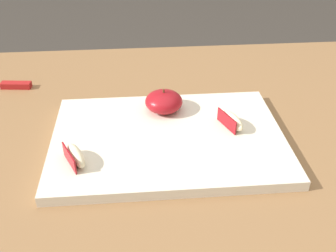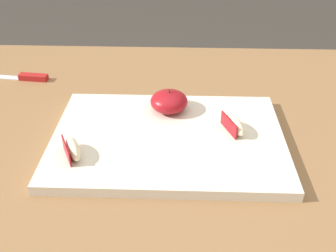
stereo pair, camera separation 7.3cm
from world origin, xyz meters
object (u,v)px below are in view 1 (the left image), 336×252
(cutting_board, at_px, (168,139))
(apple_wedge_near_knife, at_px, (231,120))
(paring_knife, at_px, (10,85))
(apple_wedge_left, at_px, (75,156))
(apple_half_skin_up, at_px, (164,101))

(cutting_board, height_order, apple_wedge_near_knife, apple_wedge_near_knife)
(paring_knife, bearing_deg, apple_wedge_left, -59.40)
(apple_half_skin_up, height_order, apple_wedge_near_knife, apple_half_skin_up)
(apple_wedge_left, bearing_deg, apple_wedge_near_knife, 16.96)
(apple_wedge_near_knife, xyz_separation_m, paring_knife, (-0.48, 0.23, -0.03))
(cutting_board, xyz_separation_m, apple_wedge_near_knife, (0.12, 0.02, 0.02))
(apple_wedge_left, relative_size, paring_knife, 0.42)
(cutting_board, height_order, apple_wedge_left, apple_wedge_left)
(apple_wedge_near_knife, distance_m, apple_wedge_left, 0.30)
(apple_half_skin_up, xyz_separation_m, apple_wedge_left, (-0.16, -0.16, -0.01))
(apple_half_skin_up, bearing_deg, apple_wedge_near_knife, -29.15)
(cutting_board, xyz_separation_m, apple_half_skin_up, (-0.00, 0.09, 0.03))
(apple_half_skin_up, height_order, apple_wedge_left, apple_half_skin_up)
(apple_wedge_left, distance_m, paring_knife, 0.37)
(cutting_board, distance_m, apple_wedge_left, 0.18)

